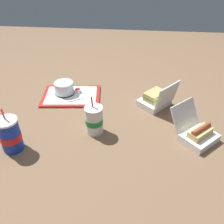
% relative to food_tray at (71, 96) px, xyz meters
% --- Properties ---
extents(ground_plane, '(3.20, 3.20, 0.00)m').
position_rel_food_tray_xyz_m(ground_plane, '(-0.27, 0.17, -0.01)').
color(ground_plane, brown).
extents(food_tray, '(0.39, 0.30, 0.01)m').
position_rel_food_tray_xyz_m(food_tray, '(0.00, 0.00, 0.00)').
color(food_tray, red).
rests_on(food_tray, ground_plane).
extents(cake_container, '(0.13, 0.13, 0.08)m').
position_rel_food_tray_xyz_m(cake_container, '(0.05, -0.02, 0.04)').
color(cake_container, black).
rests_on(cake_container, food_tray).
extents(ketchup_cup, '(0.04, 0.04, 0.02)m').
position_rel_food_tray_xyz_m(ketchup_cup, '(-0.04, -0.04, 0.02)').
color(ketchup_cup, white).
rests_on(ketchup_cup, food_tray).
extents(napkin_stack, '(0.11, 0.11, 0.00)m').
position_rel_food_tray_xyz_m(napkin_stack, '(-0.05, -0.06, 0.01)').
color(napkin_stack, white).
rests_on(napkin_stack, food_tray).
extents(plastic_fork, '(0.10, 0.07, 0.00)m').
position_rel_food_tray_xyz_m(plastic_fork, '(-0.04, 0.06, 0.01)').
color(plastic_fork, white).
rests_on(plastic_fork, food_tray).
extents(clamshell_hotdog_front, '(0.27, 0.27, 0.17)m').
position_rel_food_tray_xyz_m(clamshell_hotdog_front, '(-0.74, 0.35, 0.03)').
color(clamshell_hotdog_front, white).
rests_on(clamshell_hotdog_front, ground_plane).
extents(clamshell_sandwich_center, '(0.25, 0.25, 0.18)m').
position_rel_food_tray_xyz_m(clamshell_sandwich_center, '(-0.54, 0.05, 0.04)').
color(clamshell_sandwich_center, white).
rests_on(clamshell_sandwich_center, ground_plane).
extents(soda_cup_front, '(0.10, 0.10, 0.22)m').
position_rel_food_tray_xyz_m(soda_cup_front, '(-0.21, 0.34, 0.07)').
color(soda_cup_front, white).
rests_on(soda_cup_front, ground_plane).
extents(soda_cup_left, '(0.11, 0.11, 0.24)m').
position_rel_food_tray_xyz_m(soda_cup_left, '(0.17, 0.50, 0.08)').
color(soda_cup_left, '#1938B7').
rests_on(soda_cup_left, ground_plane).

